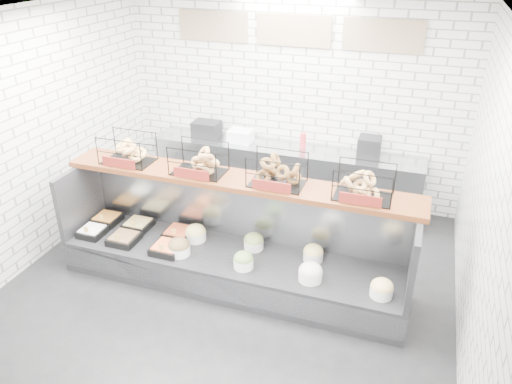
% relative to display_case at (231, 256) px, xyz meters
% --- Properties ---
extents(ground, '(5.50, 5.50, 0.00)m').
position_rel_display_case_xyz_m(ground, '(0.02, -0.34, -0.33)').
color(ground, black).
rests_on(ground, ground).
extents(room_shell, '(5.02, 5.51, 3.01)m').
position_rel_display_case_xyz_m(room_shell, '(0.02, 0.26, 1.73)').
color(room_shell, silver).
rests_on(room_shell, ground).
extents(display_case, '(4.00, 0.90, 1.20)m').
position_rel_display_case_xyz_m(display_case, '(0.00, 0.00, 0.00)').
color(display_case, black).
rests_on(display_case, ground).
extents(bagel_shelf, '(4.10, 0.50, 0.40)m').
position_rel_display_case_xyz_m(bagel_shelf, '(0.03, 0.18, 1.05)').
color(bagel_shelf, '#49210F').
rests_on(bagel_shelf, display_case).
extents(prep_counter, '(4.00, 0.60, 1.20)m').
position_rel_display_case_xyz_m(prep_counter, '(0.01, 2.09, 0.14)').
color(prep_counter, '#93969B').
rests_on(prep_counter, ground).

